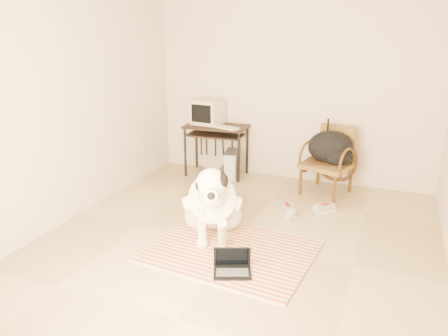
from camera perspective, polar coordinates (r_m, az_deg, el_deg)
The scene contains 15 objects.
floor at distance 4.58m, azimuth 1.58°, elevation -9.84°, with size 4.50×4.50×0.00m, color tan.
wall_back at distance 6.26m, azimuth 8.94°, elevation 10.57°, with size 4.50×4.50×0.00m, color beige.
wall_front at distance 2.22m, azimuth -18.58°, elevation -3.81°, with size 4.50×4.50×0.00m, color beige.
wall_left at distance 5.15m, azimuth -19.88°, elevation 8.15°, with size 4.50×4.50×0.00m, color beige.
rug at distance 4.42m, azimuth 0.81°, elevation -10.83°, with size 1.69×1.35×0.02m.
dog at distance 4.56m, azimuth -1.49°, elevation -4.78°, with size 0.76×1.15×0.95m.
laptop at distance 4.04m, azimuth 1.08°, elevation -12.67°, with size 0.40×0.35×0.24m.
computer_desk at distance 6.42m, azimuth -1.06°, elevation 4.62°, with size 0.93×0.54×0.76m.
crt_monitor at distance 6.50m, azimuth -2.13°, elevation 7.38°, with size 0.45×0.43×0.37m.
desk_keyboard at distance 6.22m, azimuth 0.24°, elevation 5.30°, with size 0.39×0.14×0.03m, color beige.
pc_tower at distance 6.42m, azimuth 1.01°, elevation 0.47°, with size 0.26×0.46×0.40m.
rattan_chair at distance 5.95m, azimuth 13.54°, elevation 0.98°, with size 0.73×0.72×0.89m.
backpack at distance 5.89m, azimuth 13.90°, elevation 2.42°, with size 0.60×0.50×0.44m.
sneaker_left at distance 5.30m, azimuth 8.29°, elevation -5.40°, with size 0.27×0.34×0.11m.
sneaker_right at distance 5.44m, azimuth 12.96°, elevation -5.15°, with size 0.27×0.27×0.09m.
Camera 1 is at (1.38, -3.80, 2.14)m, focal length 35.00 mm.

